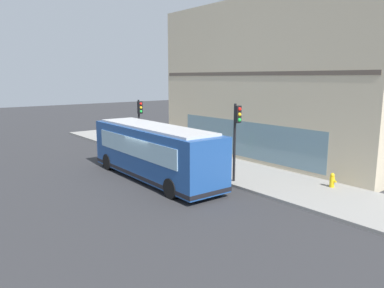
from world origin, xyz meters
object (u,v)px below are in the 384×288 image
Objects in this scene: city_bus_nearside at (154,152)px; pedestrian_walking_along_curb at (163,134)px; traffic_light_near_corner at (236,128)px; fire_hydrant at (332,180)px; pedestrian_near_hydrant at (195,146)px; traffic_light_down_block at (140,116)px; newspaper_vending_box at (167,145)px.

city_bus_nearside is 6.52× the size of pedestrian_walking_along_curb.
traffic_light_near_corner reaches higher than city_bus_nearside.
pedestrian_near_hydrant reaches higher than fire_hydrant.
traffic_light_near_corner is 9.93m from traffic_light_down_block.
pedestrian_near_hydrant is (1.40, 5.15, -1.90)m from traffic_light_near_corner.
fire_hydrant is (3.15, -13.78, -2.37)m from traffic_light_down_block.
traffic_light_near_corner is at bearing -101.64° from newspaper_vending_box.
city_bus_nearside is at bearing -159.89° from pedestrian_near_hydrant.
city_bus_nearside is 2.57× the size of traffic_light_down_block.
traffic_light_near_corner is at bearing -50.98° from city_bus_nearside.
traffic_light_near_corner is (2.90, -3.58, 1.52)m from city_bus_nearside.
newspaper_vending_box is at bearing -118.02° from pedestrian_walking_along_curb.
pedestrian_walking_along_curb is (1.89, 6.63, -0.14)m from pedestrian_near_hydrant.
city_bus_nearside is 13.63× the size of fire_hydrant.
traffic_light_near_corner is 5.58m from fire_hydrant.
traffic_light_near_corner is at bearing 129.07° from fire_hydrant.
traffic_light_down_block is at bearing 102.86° from fire_hydrant.
city_bus_nearside is at bearing -130.63° from newspaper_vending_box.
fire_hydrant is at bearing -77.14° from traffic_light_down_block.
traffic_light_down_block reaches higher than city_bus_nearside.
newspaper_vending_box is (4.79, 5.58, -0.95)m from city_bus_nearside.
newspaper_vending_box is (-1.40, -2.63, -0.43)m from pedestrian_walking_along_curb.
newspaper_vending_box is (0.48, 4.00, -0.57)m from pedestrian_near_hydrant.
city_bus_nearside is at bearing 129.05° from fire_hydrant.
traffic_light_down_block is 2.22× the size of pedestrian_near_hydrant.
city_bus_nearside is at bearing -127.01° from pedestrian_walking_along_curb.
pedestrian_near_hydrant is at bearing 20.11° from city_bus_nearside.
pedestrian_near_hydrant reaches higher than newspaper_vending_box.
pedestrian_walking_along_curb is (3.31, 1.86, -1.85)m from traffic_light_down_block.
newspaper_vending_box is (-1.24, 13.00, 0.09)m from fire_hydrant.
traffic_light_down_block is at bearing 106.60° from pedestrian_near_hydrant.
traffic_light_down_block is at bearing -150.67° from pedestrian_walking_along_curb.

